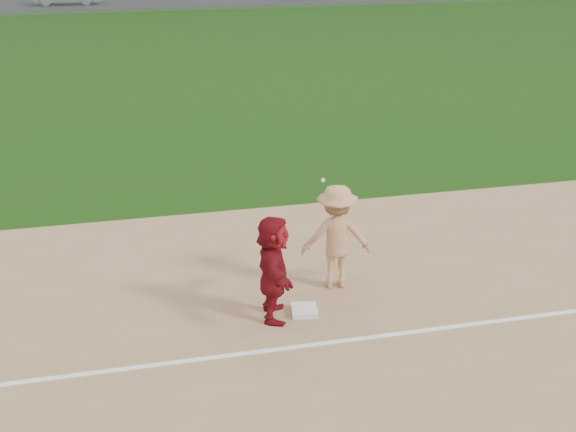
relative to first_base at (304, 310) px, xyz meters
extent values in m
plane|color=#163A0B|center=(0.01, -0.20, -0.07)|extent=(160.00, 160.00, 0.00)
cube|color=white|center=(0.01, -1.00, -0.04)|extent=(60.00, 0.10, 0.01)
cube|color=black|center=(0.01, 45.80, -0.06)|extent=(120.00, 10.00, 0.01)
cube|color=white|center=(0.00, 0.00, 0.00)|extent=(0.49, 0.49, 0.10)
imported|color=maroon|center=(-0.54, 0.00, 0.89)|extent=(0.81, 1.80, 1.87)
imported|color=#A7A7AA|center=(0.80, 0.85, 0.94)|extent=(1.37, 0.91, 1.97)
sphere|color=white|center=(0.41, 0.42, 2.22)|extent=(0.08, 0.08, 0.08)
camera|label=1|loc=(-2.67, -10.48, 6.45)|focal=45.00mm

